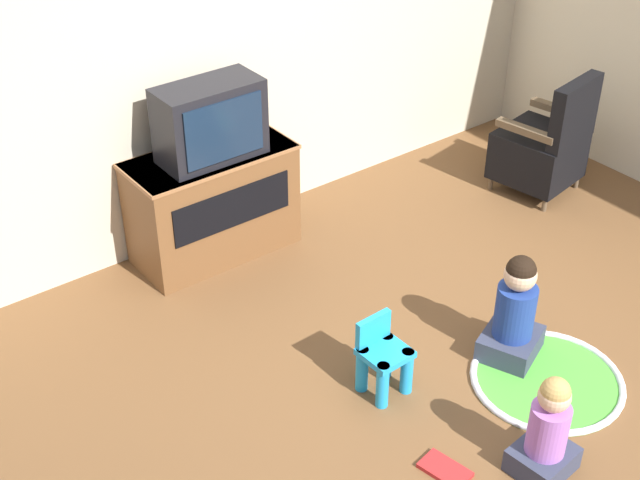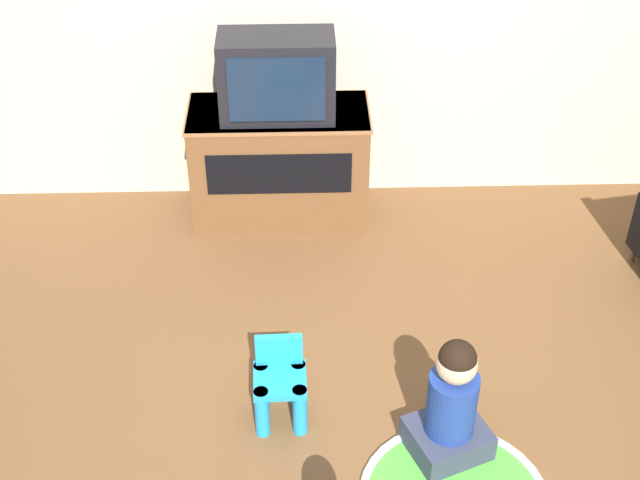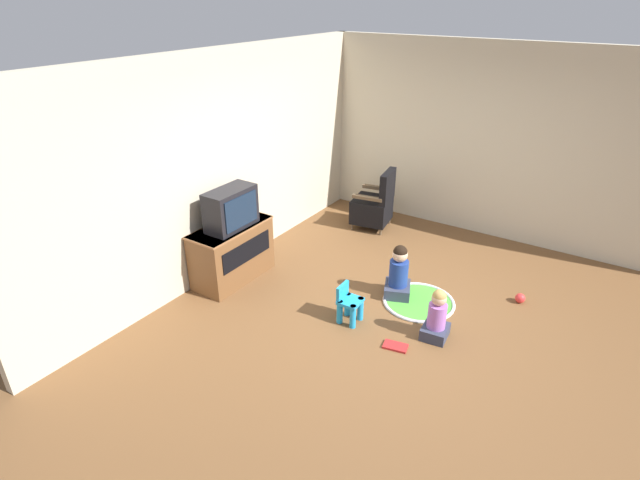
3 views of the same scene
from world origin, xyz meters
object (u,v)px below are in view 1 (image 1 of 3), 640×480
at_px(yellow_kid_chair, 383,360).
at_px(child_watching_center, 514,314).
at_px(television, 210,122).
at_px(book, 445,470).
at_px(child_watching_left, 548,432).
at_px(black_armchair, 544,147).
at_px(tv_cabinet, 213,203).

height_order(yellow_kid_chair, child_watching_center, child_watching_center).
relative_size(television, child_watching_center, 0.97).
relative_size(yellow_kid_chair, book, 1.63).
relative_size(child_watching_left, book, 2.15).
bearing_deg(child_watching_left, black_armchair, 35.67).
distance_m(tv_cabinet, child_watching_center, 2.04).
bearing_deg(black_armchair, tv_cabinet, -28.04).
relative_size(tv_cabinet, book, 3.98).
bearing_deg(child_watching_center, tv_cabinet, 89.57).
relative_size(tv_cabinet, yellow_kid_chair, 2.44).
xyz_separation_m(tv_cabinet, book, (-0.13, -2.30, -0.36)).
xyz_separation_m(child_watching_left, child_watching_center, (0.51, 0.68, 0.04)).
relative_size(child_watching_center, book, 2.48).
distance_m(tv_cabinet, book, 2.33).
bearing_deg(television, tv_cabinet, 90.00).
distance_m(television, yellow_kid_chair, 1.79).
height_order(yellow_kid_chair, book, yellow_kid_chair).
height_order(television, black_armchair, television).
bearing_deg(tv_cabinet, yellow_kid_chair, -89.69).
bearing_deg(child_watching_center, yellow_kid_chair, 141.03).
relative_size(tv_cabinet, television, 1.65).
height_order(tv_cabinet, book, tv_cabinet).
bearing_deg(child_watching_center, child_watching_left, -149.26).
xyz_separation_m(yellow_kid_chair, book, (-0.14, -0.63, -0.19)).
bearing_deg(book, tv_cabinet, -14.28).
relative_size(television, yellow_kid_chair, 1.48).
xyz_separation_m(television, black_armchair, (2.30, -0.71, -0.60)).
relative_size(yellow_kid_chair, child_watching_center, 0.66).
bearing_deg(book, television, -14.35).
height_order(television, child_watching_left, television).
distance_m(tv_cabinet, child_watching_left, 2.58).
bearing_deg(book, black_armchair, -68.69).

